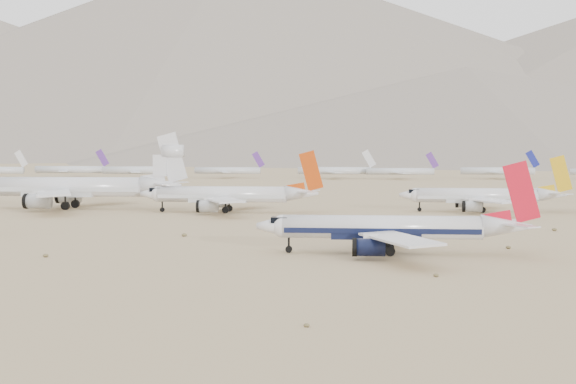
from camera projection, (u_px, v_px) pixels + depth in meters
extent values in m
plane|color=#917854|center=(352.00, 248.00, 126.57)|extent=(7000.00, 7000.00, 0.00)
cylinder|color=silver|center=(382.00, 227.00, 119.58)|extent=(29.60, 3.50, 3.50)
cube|color=#0E1434|center=(382.00, 230.00, 119.60)|extent=(29.01, 3.55, 0.79)
sphere|color=silver|center=(283.00, 226.00, 121.02)|extent=(3.50, 3.50, 3.50)
cube|color=black|center=(280.00, 220.00, 121.02)|extent=(2.45, 2.27, 0.87)
cone|color=silver|center=(507.00, 226.00, 117.77)|extent=(7.40, 3.50, 3.50)
cube|color=silver|center=(400.00, 239.00, 109.06)|extent=(11.43, 18.02, 0.55)
cube|color=silver|center=(521.00, 226.00, 114.23)|extent=(4.70, 6.14, 0.21)
cylinder|color=#0E1434|center=(371.00, 247.00, 112.62)|extent=(4.11, 2.52, 2.52)
cube|color=silver|center=(395.00, 225.00, 129.70)|extent=(11.43, 18.02, 0.55)
cube|color=silver|center=(513.00, 221.00, 120.99)|extent=(4.70, 6.14, 0.21)
cylinder|color=#0E1434|center=(370.00, 236.00, 127.08)|extent=(4.11, 2.52, 2.52)
cube|color=red|center=(521.00, 192.00, 117.31)|extent=(5.61, 0.28, 9.24)
cylinder|color=black|center=(289.00, 249.00, 121.12)|extent=(1.05, 0.44, 1.05)
cylinder|color=black|center=(390.00, 251.00, 117.19)|extent=(1.47, 0.87, 1.47)
cylinder|color=black|center=(389.00, 247.00, 122.06)|extent=(1.47, 0.87, 1.47)
cylinder|color=silver|center=(476.00, 195.00, 200.56)|extent=(29.91, 3.64, 3.64)
cube|color=silver|center=(476.00, 197.00, 200.59)|extent=(29.31, 3.69, 0.82)
sphere|color=silver|center=(416.00, 195.00, 202.03)|extent=(3.64, 3.64, 3.64)
cube|color=black|center=(414.00, 191.00, 202.03)|extent=(2.54, 2.36, 0.91)
cone|color=silver|center=(552.00, 195.00, 198.74)|extent=(7.48, 3.64, 3.64)
cube|color=silver|center=(492.00, 201.00, 189.89)|extent=(11.55, 18.20, 0.56)
cube|color=silver|center=(561.00, 194.00, 195.14)|extent=(4.75, 6.21, 0.22)
cylinder|color=silver|center=(473.00, 206.00, 193.49)|extent=(4.15, 2.62, 2.62)
cube|color=silver|center=(480.00, 196.00, 210.85)|extent=(11.55, 18.20, 0.56)
cube|color=silver|center=(555.00, 192.00, 202.01)|extent=(4.75, 6.21, 0.22)
cylinder|color=silver|center=(466.00, 202.00, 208.20)|extent=(4.15, 2.62, 2.62)
cube|color=gold|center=(561.00, 174.00, 198.27)|extent=(5.67, 0.29, 9.34)
cylinder|color=black|center=(419.00, 209.00, 202.13)|extent=(1.09, 0.45, 1.09)
cylinder|color=black|center=(483.00, 210.00, 198.09)|extent=(1.53, 0.91, 1.53)
cylinder|color=black|center=(480.00, 208.00, 203.15)|extent=(1.53, 0.91, 1.53)
cylinder|color=silver|center=(222.00, 194.00, 198.95)|extent=(32.31, 3.95, 3.95)
cube|color=silver|center=(222.00, 196.00, 198.98)|extent=(31.67, 4.01, 0.89)
sphere|color=silver|center=(158.00, 194.00, 200.53)|extent=(3.95, 3.95, 3.95)
cube|color=black|center=(156.00, 190.00, 200.53)|extent=(2.76, 2.57, 0.99)
cone|color=silver|center=(302.00, 193.00, 196.98)|extent=(8.08, 3.95, 3.95)
cube|color=silver|center=(224.00, 200.00, 187.41)|extent=(12.48, 19.67, 0.61)
cube|color=silver|center=(307.00, 192.00, 193.09)|extent=(5.13, 6.71, 0.24)
cylinder|color=silver|center=(209.00, 206.00, 191.30)|extent=(4.49, 2.84, 2.84)
cube|color=silver|center=(239.00, 195.00, 210.07)|extent=(12.48, 19.67, 0.61)
cube|color=silver|center=(309.00, 191.00, 200.51)|extent=(5.13, 6.71, 0.24)
cylinder|color=silver|center=(221.00, 202.00, 207.21)|extent=(4.49, 2.84, 2.84)
cube|color=#C13D0A|center=(311.00, 171.00, 196.47)|extent=(6.12, 0.32, 10.09)
cylinder|color=black|center=(162.00, 210.00, 200.64)|extent=(1.18, 0.49, 1.18)
cylinder|color=black|center=(225.00, 210.00, 196.26)|extent=(1.66, 0.99, 1.66)
cylinder|color=black|center=(229.00, 208.00, 201.76)|extent=(1.66, 0.99, 1.66)
cylinder|color=silver|center=(64.00, 187.00, 211.16)|extent=(42.59, 5.10, 5.10)
cube|color=silver|center=(64.00, 189.00, 211.20)|extent=(41.73, 5.18, 1.15)
cone|color=silver|center=(161.00, 186.00, 208.57)|extent=(10.65, 5.10, 5.10)
cube|color=silver|center=(54.00, 193.00, 196.01)|extent=(16.45, 25.92, 0.79)
cube|color=silver|center=(164.00, 184.00, 203.46)|extent=(6.76, 8.84, 0.31)
cylinder|color=silver|center=(39.00, 201.00, 201.13)|extent=(5.91, 3.67, 3.67)
cube|color=silver|center=(95.00, 187.00, 225.77)|extent=(16.45, 25.92, 0.79)
cube|color=silver|center=(174.00, 182.00, 213.21)|extent=(6.76, 8.84, 0.31)
cylinder|color=silver|center=(70.00, 196.00, 222.00)|extent=(5.91, 3.67, 3.67)
cube|color=silver|center=(172.00, 157.00, 207.90)|extent=(8.07, 0.41, 13.30)
cylinder|color=silver|center=(173.00, 151.00, 207.78)|extent=(5.32, 3.30, 3.30)
cylinder|color=black|center=(65.00, 206.00, 207.69)|extent=(2.14, 1.27, 2.14)
cylinder|color=black|center=(75.00, 204.00, 214.79)|extent=(2.14, 1.27, 2.14)
cube|color=silver|center=(21.00, 159.00, 442.38)|extent=(7.72, 0.38, 9.73)
cylinder|color=silver|center=(70.00, 170.00, 456.37)|extent=(40.46, 4.00, 4.00)
cube|color=#5D2F91|center=(102.00, 158.00, 454.15)|extent=(8.06, 0.40, 10.15)
cube|color=silver|center=(63.00, 171.00, 445.99)|extent=(10.66, 18.63, 0.40)
cube|color=silver|center=(77.00, 170.00, 466.81)|extent=(10.66, 18.63, 0.40)
cylinder|color=silver|center=(140.00, 170.00, 438.13)|extent=(42.25, 4.18, 4.18)
cube|color=navy|center=(176.00, 157.00, 435.82)|extent=(8.41, 0.42, 10.60)
cube|color=silver|center=(135.00, 172.00, 427.30)|extent=(11.13, 19.45, 0.42)
cube|color=silver|center=(146.00, 171.00, 449.03)|extent=(11.13, 19.45, 0.42)
cylinder|color=silver|center=(227.00, 170.00, 443.33)|extent=(36.65, 3.62, 3.62)
cube|color=#5D2F91|center=(258.00, 159.00, 441.32)|extent=(7.30, 0.36, 9.19)
cube|color=silver|center=(224.00, 172.00, 433.93)|extent=(9.66, 16.87, 0.36)
cube|color=silver|center=(230.00, 171.00, 452.79)|extent=(9.66, 16.87, 0.36)
cylinder|color=silver|center=(334.00, 171.00, 433.85)|extent=(39.54, 3.91, 3.91)
cube|color=silver|center=(369.00, 159.00, 431.68)|extent=(7.87, 0.39, 9.92)
cube|color=silver|center=(334.00, 172.00, 423.71)|extent=(10.42, 18.20, 0.39)
cube|color=silver|center=(335.00, 171.00, 444.05)|extent=(10.42, 18.20, 0.39)
cylinder|color=silver|center=(400.00, 171.00, 426.57)|extent=(35.90, 3.55, 3.55)
cube|color=#5D2F91|center=(432.00, 160.00, 424.61)|extent=(7.15, 0.35, 9.01)
cube|color=silver|center=(401.00, 173.00, 417.36)|extent=(9.46, 16.53, 0.35)
cube|color=silver|center=(399.00, 172.00, 435.83)|extent=(9.46, 16.53, 0.35)
cylinder|color=silver|center=(497.00, 171.00, 428.94)|extent=(38.79, 3.83, 3.83)
cube|color=navy|center=(533.00, 159.00, 426.82)|extent=(7.73, 0.38, 9.73)
cube|color=silver|center=(501.00, 173.00, 419.00)|extent=(10.22, 17.86, 0.38)
cube|color=silver|center=(494.00, 172.00, 438.95)|extent=(10.22, 17.86, 0.38)
cone|color=slate|center=(234.00, 54.00, 1823.18)|extent=(2444.00, 2444.00, 470.00)
cone|color=slate|center=(468.00, 97.00, 1571.61)|extent=(1824.00, 1824.00, 240.00)
cone|color=slate|center=(466.00, 114.00, 1201.46)|extent=(1260.00, 1260.00, 140.00)
ellipsoid|color=brown|center=(46.00, 255.00, 116.06)|extent=(0.84, 0.84, 0.46)
ellipsoid|color=brown|center=(184.00, 235.00, 143.84)|extent=(0.98, 0.98, 0.54)
ellipsoid|color=brown|center=(307.00, 325.00, 70.21)|extent=(0.56, 0.56, 0.31)
ellipsoid|color=brown|center=(436.00, 275.00, 97.99)|extent=(0.70, 0.70, 0.39)
ellipsoid|color=brown|center=(508.00, 247.00, 125.77)|extent=(0.84, 0.84, 0.46)
ellipsoid|color=brown|center=(554.00, 229.00, 153.54)|extent=(0.98, 0.98, 0.54)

